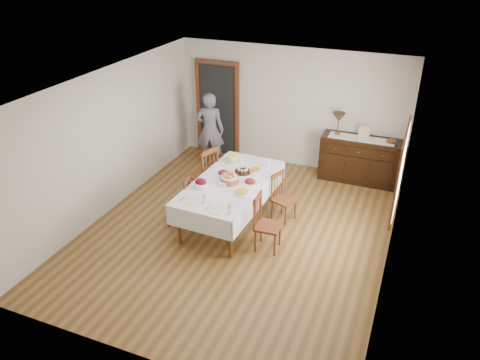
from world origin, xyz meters
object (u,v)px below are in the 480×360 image
at_px(table_lamp, 339,118).
at_px(person, 210,128).
at_px(sideboard, 359,160).
at_px(chair_left_far, 205,174).
at_px(chair_right_far, 282,197).
at_px(chair_left_near, 181,201).
at_px(chair_right_near, 265,223).
at_px(dining_table, 231,186).

bearing_deg(table_lamp, person, -169.12).
bearing_deg(table_lamp, sideboard, -3.63).
relative_size(chair_left_far, chair_right_far, 1.25).
height_order(chair_left_far, person, person).
bearing_deg(chair_right_far, chair_left_near, 137.08).
relative_size(chair_left_near, person, 0.51).
xyz_separation_m(chair_left_near, table_lamp, (2.10, 2.91, 0.85)).
distance_m(chair_right_near, table_lamp, 3.20).
bearing_deg(sideboard, chair_right_far, -116.62).
xyz_separation_m(chair_left_far, person, (-0.57, 1.46, 0.33)).
height_order(chair_left_far, chair_right_near, chair_left_far).
xyz_separation_m(dining_table, chair_left_far, (-0.76, 0.52, -0.14)).
distance_m(dining_table, chair_left_near, 0.91).
bearing_deg(person, chair_left_far, 96.49).
relative_size(person, table_lamp, 3.88).
relative_size(dining_table, chair_left_near, 2.62).
bearing_deg(sideboard, chair_left_far, -143.26).
bearing_deg(chair_left_far, dining_table, 74.33).
height_order(chair_left_far, chair_right_far, chair_left_far).
bearing_deg(chair_left_near, dining_table, 104.78).
bearing_deg(chair_left_far, chair_left_near, 18.36).
bearing_deg(chair_right_near, chair_right_far, -1.51).
relative_size(chair_right_near, table_lamp, 2.09).
bearing_deg(sideboard, chair_right_near, -108.33).
distance_m(chair_left_far, sideboard, 3.24).
height_order(chair_left_far, table_lamp, table_lamp).
relative_size(chair_left_far, table_lamp, 2.42).
bearing_deg(sideboard, person, -171.41).
bearing_deg(person, dining_table, 109.03).
bearing_deg(chair_left_near, chair_right_far, 104.37).
relative_size(dining_table, chair_right_far, 2.67).
distance_m(chair_left_near, table_lamp, 3.68).
distance_m(chair_left_near, chair_left_far, 0.94).
distance_m(chair_right_near, person, 3.36).
distance_m(dining_table, chair_right_near, 1.03).
distance_m(chair_right_near, sideboard, 3.18).
bearing_deg(chair_right_far, chair_left_far, 105.68).
xyz_separation_m(chair_left_far, chair_right_near, (1.60, -1.08, -0.08)).
bearing_deg(person, chair_right_far, 129.23).
relative_size(dining_table, chair_right_near, 2.47).
bearing_deg(chair_right_near, person, 37.74).
xyz_separation_m(chair_left_near, chair_right_far, (1.59, 0.84, -0.01)).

